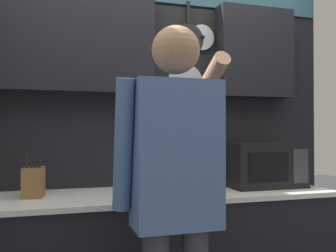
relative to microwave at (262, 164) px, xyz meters
The scene contains 5 objects.
back_wall_unit 0.89m from the microwave, 160.19° to the left, with size 2.67×0.20×2.52m.
microwave is the anchor object (origin of this frame).
knife_block 1.50m from the microwave, behind, with size 0.13×0.16×0.26m.
utensil_crock 0.59m from the microwave, behind, with size 0.11×0.11×0.35m.
person 1.12m from the microwave, 140.65° to the right, with size 0.54×0.64×1.76m.
Camera 1 is at (-0.69, -2.26, 1.29)m, focal length 40.00 mm.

